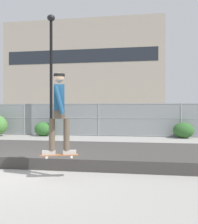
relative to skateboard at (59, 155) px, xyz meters
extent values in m
plane|color=gray|center=(-0.90, 0.12, -0.49)|extent=(120.00, 120.00, 0.00)
cube|color=#3D3A38|center=(-0.90, 2.57, -0.35)|extent=(11.30, 3.81, 0.29)
cube|color=#9E5B33|center=(0.00, 0.00, 0.00)|extent=(0.82, 0.43, 0.02)
cylinder|color=silver|center=(0.22, 0.16, -0.03)|extent=(0.06, 0.04, 0.05)
cylinder|color=silver|center=(0.28, -0.01, -0.03)|extent=(0.06, 0.04, 0.05)
cylinder|color=silver|center=(-0.28, 0.01, -0.03)|extent=(0.06, 0.04, 0.05)
cylinder|color=silver|center=(-0.22, -0.16, -0.03)|extent=(0.06, 0.04, 0.05)
cube|color=#99999E|center=(0.25, 0.08, -0.01)|extent=(0.09, 0.15, 0.01)
cube|color=#99999E|center=(-0.25, -0.08, -0.01)|extent=(0.09, 0.15, 0.01)
cube|color=#B2ADA8|center=(0.21, 0.07, 0.06)|extent=(0.30, 0.18, 0.09)
cube|color=#B2ADA8|center=(-0.21, -0.07, 0.06)|extent=(0.30, 0.18, 0.09)
cylinder|color=brown|center=(0.15, 0.05, 0.44)|extent=(0.13, 0.13, 0.68)
cylinder|color=brown|center=(-0.15, -0.05, 0.44)|extent=(0.13, 0.13, 0.68)
cube|color=brown|center=(0.00, 0.00, 0.87)|extent=(0.33, 0.40, 0.18)
cube|color=navy|center=(0.00, 0.00, 1.23)|extent=(0.32, 0.43, 0.54)
cylinder|color=navy|center=(-0.07, 0.23, 1.17)|extent=(0.25, 0.15, 0.58)
cylinder|color=navy|center=(0.07, -0.23, 1.17)|extent=(0.25, 0.15, 0.58)
sphere|color=tan|center=(0.00, 0.00, 1.65)|extent=(0.21, 0.21, 0.21)
cylinder|color=black|center=(0.00, 0.00, 1.71)|extent=(0.24, 0.24, 0.05)
cylinder|color=gray|center=(-5.42, 9.89, 0.43)|extent=(0.06, 0.06, 1.85)
cylinder|color=gray|center=(-0.90, 9.89, 0.43)|extent=(0.06, 0.06, 1.85)
cylinder|color=gray|center=(3.63, 9.89, 0.43)|extent=(0.06, 0.06, 1.85)
cylinder|color=gray|center=(-0.90, 9.89, 1.32)|extent=(27.16, 0.04, 0.04)
cylinder|color=gray|center=(-0.90, 9.89, 0.52)|extent=(27.16, 0.04, 0.04)
cylinder|color=gray|center=(-0.90, 9.89, -0.43)|extent=(27.16, 0.04, 0.04)
cube|color=gray|center=(-0.90, 9.89, 0.43)|extent=(27.16, 0.01, 1.85)
cylinder|color=black|center=(-3.46, 9.16, 2.73)|extent=(0.16, 0.16, 6.44)
ellipsoid|color=black|center=(-3.46, 9.16, 6.13)|extent=(0.44, 0.44, 0.36)
cube|color=black|center=(-5.28, 12.62, 0.18)|extent=(4.44, 1.91, 0.70)
cube|color=#23282D|center=(-5.48, 12.61, 0.85)|extent=(2.24, 1.65, 0.64)
cylinder|color=black|center=(-3.94, 13.51, -0.17)|extent=(0.65, 0.26, 0.64)
cylinder|color=black|center=(-3.89, 11.80, -0.17)|extent=(0.65, 0.26, 0.64)
cylinder|color=black|center=(-6.66, 13.44, -0.17)|extent=(0.65, 0.26, 0.64)
cylinder|color=black|center=(-6.62, 11.73, -0.17)|extent=(0.65, 0.26, 0.64)
cube|color=maroon|center=(0.56, 12.31, 0.18)|extent=(4.47, 1.97, 0.70)
cube|color=#23282D|center=(0.36, 12.32, 0.85)|extent=(2.26, 1.69, 0.64)
cylinder|color=black|center=(1.96, 13.11, -0.17)|extent=(0.65, 0.27, 0.64)
cylinder|color=black|center=(1.89, 11.41, -0.17)|extent=(0.65, 0.27, 0.64)
cylinder|color=black|center=(-0.77, 13.22, -0.17)|extent=(0.65, 0.27, 0.64)
cylinder|color=black|center=(-0.83, 11.51, -0.17)|extent=(0.65, 0.27, 0.64)
cube|color=#9E9384|center=(-10.56, 51.81, 8.86)|extent=(30.97, 14.11, 18.70)
cube|color=#1E232B|center=(-10.56, 44.74, 11.10)|extent=(28.50, 0.04, 2.50)
ellipsoid|color=#336B2D|center=(-3.97, 9.29, -0.09)|extent=(1.03, 0.84, 0.80)
ellipsoid|color=#2D5B28|center=(3.70, 9.36, -0.08)|extent=(1.08, 0.88, 0.83)
camera|label=1|loc=(1.87, -5.71, 0.95)|focal=44.71mm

